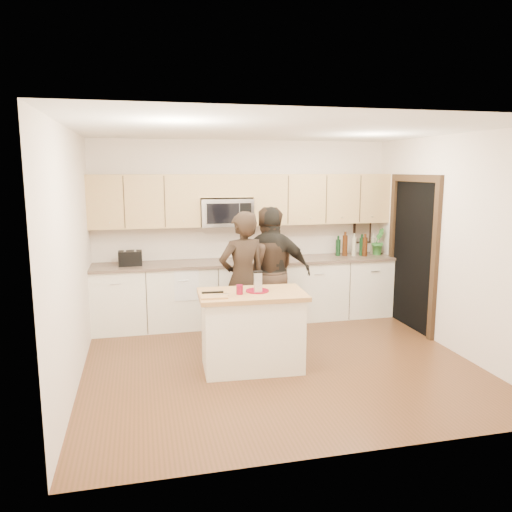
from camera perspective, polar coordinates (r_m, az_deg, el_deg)
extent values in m
plane|color=brown|center=(6.08, 2.61, -12.05)|extent=(4.50, 4.50, 0.00)
cube|color=silver|center=(7.64, -1.38, 2.95)|extent=(4.50, 0.02, 2.70)
cube|color=silver|center=(3.87, 10.85, -4.02)|extent=(4.50, 0.02, 2.70)
cube|color=silver|center=(5.55, -20.25, -0.27)|extent=(0.02, 4.00, 2.70)
cube|color=silver|center=(6.68, 21.62, 1.27)|extent=(0.02, 4.00, 2.70)
cube|color=white|center=(5.66, 2.83, 14.23)|extent=(4.50, 4.00, 0.02)
cube|color=white|center=(7.50, -0.87, -4.17)|extent=(4.50, 0.62, 0.90)
cube|color=#7C6553|center=(7.39, -0.86, -0.65)|extent=(4.50, 0.66, 0.04)
cube|color=tan|center=(7.27, -12.64, 6.13)|extent=(1.55, 0.33, 0.75)
cube|color=tan|center=(7.76, 7.36, 6.50)|extent=(2.17, 0.33, 0.75)
cube|color=tan|center=(7.37, -3.52, 8.02)|extent=(0.78, 0.33, 0.33)
cube|color=silver|center=(7.36, -3.45, 5.02)|extent=(0.76, 0.40, 0.40)
cube|color=black|center=(7.14, -3.80, 4.87)|extent=(0.47, 0.01, 0.29)
cube|color=black|center=(7.20, -1.20, 4.93)|extent=(0.17, 0.01, 0.29)
cube|color=black|center=(7.47, 17.49, 0.01)|extent=(0.02, 1.05, 2.10)
cube|color=#312113|center=(6.98, 19.75, -0.78)|extent=(0.06, 0.10, 2.10)
cube|color=#312113|center=(7.95, 15.29, 0.69)|extent=(0.06, 0.10, 2.10)
cube|color=#312113|center=(7.36, 17.81, 8.47)|extent=(0.06, 1.25, 0.10)
cube|color=black|center=(8.25, 12.03, 2.76)|extent=(0.30, 0.03, 0.38)
cube|color=tan|center=(8.24, 12.08, 2.74)|extent=(0.24, 0.00, 0.32)
cube|color=white|center=(7.00, -7.95, -3.18)|extent=(0.34, 0.01, 0.48)
cube|color=white|center=(7.24, -8.21, -0.85)|extent=(0.34, 0.60, 0.01)
cube|color=white|center=(5.77, -0.45, -8.75)|extent=(1.13, 0.70, 0.85)
cube|color=#AE7648|center=(5.64, -0.46, -4.42)|extent=(1.23, 0.76, 0.05)
cylinder|color=maroon|center=(5.68, 0.15, -4.00)|extent=(0.26, 0.26, 0.02)
cube|color=silver|center=(5.58, 0.22, -3.00)|extent=(0.08, 0.06, 0.22)
cube|color=black|center=(5.56, 0.22, -1.82)|extent=(0.10, 0.06, 0.02)
cylinder|color=maroon|center=(5.54, -1.88, -3.85)|extent=(0.08, 0.08, 0.11)
cube|color=#AE7648|center=(5.42, -4.84, -4.67)|extent=(0.30, 0.20, 0.02)
cube|color=black|center=(5.54, -4.99, -4.16)|extent=(0.24, 0.05, 0.02)
cube|color=silver|center=(5.48, -4.02, -4.37)|extent=(0.17, 0.03, 0.01)
cube|color=black|center=(7.20, -14.17, -0.24)|extent=(0.32, 0.21, 0.20)
cube|color=silver|center=(7.19, -14.76, 0.55)|extent=(0.03, 0.15, 0.00)
cube|color=silver|center=(7.18, -13.65, 0.60)|extent=(0.03, 0.15, 0.00)
cylinder|color=black|center=(7.87, 9.36, 1.17)|extent=(0.08, 0.08, 0.32)
cylinder|color=#3B1C0A|center=(7.89, 10.14, 1.40)|extent=(0.08, 0.08, 0.38)
cylinder|color=tan|center=(7.90, 11.14, 1.29)|extent=(0.07, 0.07, 0.35)
cylinder|color=black|center=(7.97, 11.98, 1.26)|extent=(0.07, 0.07, 0.33)
cylinder|color=#3B1C0A|center=(7.91, 12.35, 1.25)|extent=(0.08, 0.08, 0.35)
cylinder|color=tan|center=(8.18, 13.21, 1.34)|extent=(0.07, 0.07, 0.31)
imported|color=#367E32|center=(8.10, 13.75, 1.63)|extent=(0.29, 0.30, 0.42)
imported|color=black|center=(6.35, -1.55, -2.78)|extent=(0.73, 0.57, 1.76)
imported|color=black|center=(6.83, 1.25, -1.82)|extent=(0.94, 0.77, 1.77)
imported|color=black|center=(6.75, 1.85, -1.91)|extent=(1.10, 0.59, 1.78)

